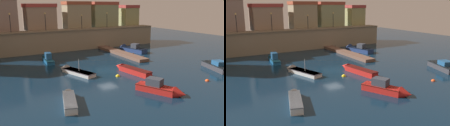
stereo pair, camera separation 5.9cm
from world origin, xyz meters
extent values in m
plane|color=#0C2338|center=(0.00, 0.00, 0.00)|extent=(98.42, 98.42, 0.00)
cube|color=gray|center=(0.00, 17.92, 2.03)|extent=(42.06, 3.02, 4.05)
cube|color=#73644F|center=(0.00, 17.92, 4.17)|extent=(42.06, 3.32, 0.24)
cube|color=gray|center=(-11.21, 22.32, 7.11)|extent=(5.19, 5.78, 6.11)
cube|color=#9A7E67|center=(-4.01, 21.98, 6.41)|extent=(5.88, 5.10, 4.70)
cube|color=#AC3C37|center=(-4.01, 21.98, 9.11)|extent=(6.12, 5.30, 0.70)
cube|color=gray|center=(3.93, 21.30, 6.65)|extent=(5.46, 3.74, 5.19)
cube|color=#9D482F|center=(3.93, 21.30, 9.59)|extent=(5.68, 3.89, 0.70)
cube|color=gray|center=(10.68, 21.13, 6.62)|extent=(6.06, 3.40, 5.14)
cube|color=#A44331|center=(10.68, 21.13, 9.55)|extent=(6.30, 3.53, 0.70)
cube|color=#96925C|center=(17.70, 22.08, 6.25)|extent=(3.97, 5.30, 4.40)
cube|color=#9E3835|center=(17.70, 22.08, 8.80)|extent=(4.13, 5.52, 0.70)
cube|color=brown|center=(7.67, 8.80, 0.26)|extent=(2.00, 15.22, 0.51)
cylinder|color=#48342A|center=(8.57, 14.88, 0.35)|extent=(0.20, 0.20, 0.70)
cylinder|color=#48342A|center=(8.57, 11.84, 0.35)|extent=(0.20, 0.20, 0.70)
cylinder|color=#48342A|center=(8.57, 8.80, 0.35)|extent=(0.20, 0.20, 0.70)
cylinder|color=#48342A|center=(8.57, 5.75, 0.35)|extent=(0.20, 0.20, 0.70)
cylinder|color=#48342A|center=(8.57, 2.71, 0.35)|extent=(0.20, 0.20, 0.70)
cylinder|color=black|center=(-10.34, 17.92, 5.87)|extent=(0.12, 0.12, 3.15)
sphere|color=#F9D172|center=(-10.34, 17.92, 7.60)|extent=(0.32, 0.32, 0.32)
cylinder|color=black|center=(-3.92, 17.92, 5.86)|extent=(0.12, 0.12, 3.14)
sphere|color=#F9D172|center=(-3.92, 17.92, 7.58)|extent=(0.32, 0.32, 0.32)
cylinder|color=black|center=(3.69, 17.92, 5.60)|extent=(0.12, 0.12, 2.61)
sphere|color=#F9D172|center=(3.69, 17.92, 7.06)|extent=(0.32, 0.32, 0.32)
cylinder|color=black|center=(9.76, 17.92, 5.78)|extent=(0.12, 0.12, 2.98)
sphere|color=#F9D172|center=(9.76, 17.92, 7.42)|extent=(0.32, 0.32, 0.32)
cube|color=red|center=(0.22, -10.58, 0.36)|extent=(3.16, 4.49, 0.72)
cone|color=red|center=(1.41, -13.01, 0.36)|extent=(1.74, 1.67, 1.35)
cube|color=#430F09|center=(0.22, -10.58, 0.68)|extent=(3.22, 4.58, 0.08)
cube|color=#333842|center=(0.14, -10.42, 1.13)|extent=(1.79, 2.00, 0.82)
cube|color=#195689|center=(-6.12, 9.30, 0.29)|extent=(1.60, 5.28, 0.57)
cone|color=#195689|center=(-5.85, 12.54, 0.29)|extent=(1.22, 1.49, 1.11)
cube|color=#0D2A34|center=(-6.12, 9.30, 0.53)|extent=(1.63, 5.39, 0.08)
cube|color=navy|center=(-6.15, 9.04, 1.10)|extent=(1.00, 1.70, 1.05)
cube|color=#333338|center=(14.10, -7.78, 0.39)|extent=(3.51, 5.68, 0.78)
cube|color=black|center=(14.10, -7.78, 0.74)|extent=(3.58, 5.79, 0.08)
cube|color=navy|center=(13.97, -8.15, 1.09)|extent=(1.91, 2.10, 0.62)
cube|color=red|center=(2.29, -3.62, 0.39)|extent=(1.94, 5.51, 0.78)
cone|color=red|center=(1.81, -0.31, 0.39)|extent=(1.30, 1.55, 1.11)
cube|color=#450E0C|center=(2.29, -3.62, 0.74)|extent=(1.98, 5.62, 0.08)
cube|color=navy|center=(11.25, 9.49, 0.41)|extent=(3.01, 5.93, 0.82)
cone|color=navy|center=(10.48, 12.89, 0.41)|extent=(1.97, 1.74, 1.71)
cube|color=black|center=(11.25, 9.49, 0.78)|extent=(3.07, 6.05, 0.08)
cube|color=#333842|center=(11.35, 9.08, 1.26)|extent=(1.53, 1.70, 0.88)
cube|color=#99B7C6|center=(11.18, 9.79, 1.30)|extent=(1.10, 0.31, 0.53)
cube|color=silver|center=(-9.20, -9.33, 0.35)|extent=(2.34, 4.59, 0.70)
cone|color=silver|center=(-8.41, -6.65, 0.35)|extent=(1.37, 1.50, 1.07)
cube|color=slate|center=(-9.20, -9.33, 0.66)|extent=(2.38, 4.68, 0.08)
cube|color=silver|center=(-4.49, -0.02, 0.26)|extent=(3.08, 5.48, 0.52)
cone|color=silver|center=(-5.57, 3.10, 0.26)|extent=(1.74, 1.77, 1.36)
cube|color=#554950|center=(-4.49, -0.02, 0.48)|extent=(3.14, 5.59, 0.08)
cylinder|color=#B2B2B7|center=(-4.47, -0.10, 1.34)|extent=(0.08, 0.08, 1.65)
sphere|color=yellow|center=(-0.35, -3.51, 0.00)|extent=(0.56, 0.56, 0.56)
sphere|color=#EA4C19|center=(8.32, -10.76, 0.00)|extent=(0.50, 0.50, 0.50)
camera|label=1|loc=(-16.31, -29.78, 9.34)|focal=38.71mm
camera|label=2|loc=(-16.26, -29.81, 9.34)|focal=38.71mm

